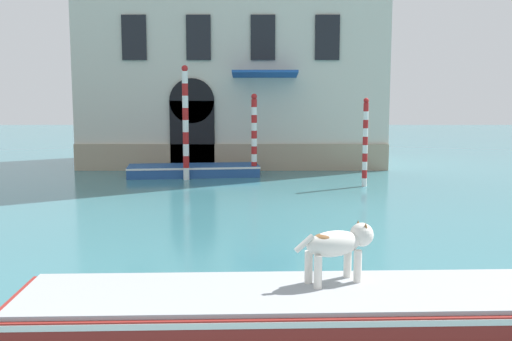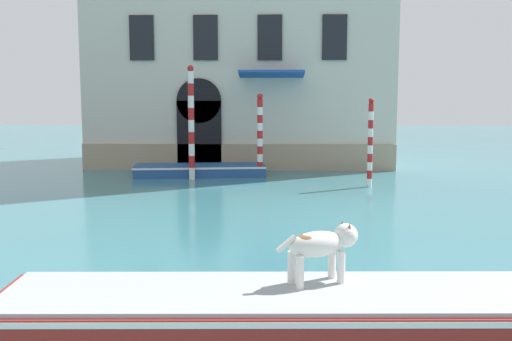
% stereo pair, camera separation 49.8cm
% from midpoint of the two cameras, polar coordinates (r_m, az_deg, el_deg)
% --- Properties ---
extents(boat_foreground, '(8.19, 2.21, 0.73)m').
position_cam_midpoint_polar(boat_foreground, '(8.59, 3.08, -13.48)').
color(boat_foreground, maroon).
rests_on(boat_foreground, ground_plane).
extents(dog_on_deck, '(1.20, 0.73, 0.86)m').
position_cam_midpoint_polar(dog_on_deck, '(8.71, 6.35, -6.98)').
color(dog_on_deck, silver).
rests_on(dog_on_deck, boat_foreground).
extents(boat_moored_near_palazzo, '(5.52, 2.21, 0.46)m').
position_cam_midpoint_polar(boat_moored_near_palazzo, '(24.85, -6.45, 0.03)').
color(boat_moored_near_palazzo, '#234C8C').
rests_on(boat_moored_near_palazzo, ground_plane).
extents(mooring_pole_0, '(0.19, 0.19, 3.24)m').
position_cam_midpoint_polar(mooring_pole_0, '(22.14, 9.80, 2.68)').
color(mooring_pole_0, white).
rests_on(mooring_pole_0, ground_plane).
extents(mooring_pole_1, '(0.25, 0.25, 4.48)m').
position_cam_midpoint_polar(mooring_pole_1, '(23.68, -7.25, 4.55)').
color(mooring_pole_1, white).
rests_on(mooring_pole_1, ground_plane).
extents(mooring_pole_2, '(0.24, 0.24, 3.38)m').
position_cam_midpoint_polar(mooring_pole_2, '(24.21, -0.70, 3.38)').
color(mooring_pole_2, white).
rests_on(mooring_pole_2, ground_plane).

